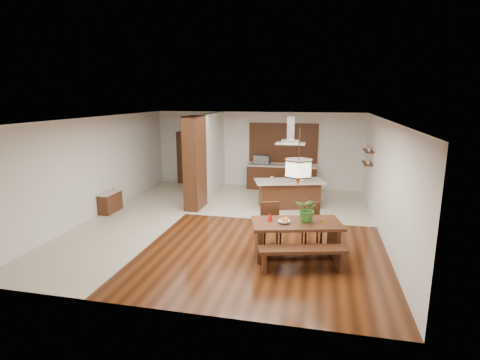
% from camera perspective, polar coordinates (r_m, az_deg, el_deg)
% --- Properties ---
extents(room_shell, '(9.00, 9.04, 2.92)m').
position_cam_1_polar(room_shell, '(10.09, -1.67, 4.58)').
color(room_shell, '#341709').
rests_on(room_shell, ground).
extents(tile_hallway, '(2.50, 9.00, 0.01)m').
position_cam_1_polar(tile_hallway, '(11.52, -15.06, -5.34)').
color(tile_hallway, beige).
rests_on(tile_hallway, ground).
extents(tile_kitchen, '(5.50, 4.00, 0.01)m').
position_cam_1_polar(tile_kitchen, '(12.73, 6.61, -3.27)').
color(tile_kitchen, beige).
rests_on(tile_kitchen, ground).
extents(soffit_band, '(8.00, 9.00, 0.02)m').
position_cam_1_polar(soffit_band, '(10.01, -1.70, 9.26)').
color(soffit_band, '#432710').
rests_on(soffit_band, room_shell).
extents(partition_pier, '(0.45, 1.00, 2.90)m').
position_cam_1_polar(partition_pier, '(11.72, -6.89, 2.59)').
color(partition_pier, black).
rests_on(partition_pier, ground).
extents(partition_stub, '(0.18, 2.40, 2.90)m').
position_cam_1_polar(partition_stub, '(13.69, -4.01, 4.10)').
color(partition_stub, silver).
rests_on(partition_stub, ground).
extents(hallway_console, '(0.37, 0.88, 0.63)m').
position_cam_1_polar(hallway_console, '(12.11, -19.18, -3.21)').
color(hallway_console, black).
rests_on(hallway_console, ground).
extents(hallway_doorway, '(1.10, 0.20, 2.10)m').
position_cam_1_polar(hallway_doorway, '(15.19, -7.54, 3.33)').
color(hallway_doorway, black).
rests_on(hallway_doorway, ground).
extents(rear_counter, '(2.60, 0.62, 0.95)m').
position_cam_1_polar(rear_counter, '(14.28, 6.36, 0.43)').
color(rear_counter, black).
rests_on(rear_counter, ground).
extents(kitchen_window, '(2.60, 0.08, 1.50)m').
position_cam_1_polar(kitchen_window, '(14.33, 6.60, 5.63)').
color(kitchen_window, olive).
rests_on(kitchen_window, room_shell).
extents(shelf_lower, '(0.26, 0.90, 0.04)m').
position_cam_1_polar(shelf_lower, '(12.55, 18.82, 2.44)').
color(shelf_lower, black).
rests_on(shelf_lower, room_shell).
extents(shelf_upper, '(0.26, 0.90, 0.04)m').
position_cam_1_polar(shelf_upper, '(12.49, 18.95, 4.24)').
color(shelf_upper, black).
rests_on(shelf_upper, room_shell).
extents(dining_table, '(2.11, 1.41, 0.80)m').
position_cam_1_polar(dining_table, '(8.34, 8.58, -7.73)').
color(dining_table, black).
rests_on(dining_table, ground).
extents(dining_bench, '(1.80, 0.82, 0.50)m').
position_cam_1_polar(dining_bench, '(7.84, 9.43, -11.83)').
color(dining_bench, black).
rests_on(dining_bench, ground).
extents(dining_chair_left, '(0.58, 0.58, 1.04)m').
position_cam_1_polar(dining_chair_left, '(8.84, 4.77, -6.93)').
color(dining_chair_left, black).
rests_on(dining_chair_left, ground).
extents(dining_chair_right, '(0.55, 0.55, 1.02)m').
position_cam_1_polar(dining_chair_right, '(9.01, 10.91, -6.82)').
color(dining_chair_right, black).
rests_on(dining_chair_right, ground).
extents(pendant_lantern, '(0.64, 0.64, 1.31)m').
position_cam_1_polar(pendant_lantern, '(7.92, 8.97, 3.57)').
color(pendant_lantern, beige).
rests_on(pendant_lantern, room_shell).
extents(foliage_plant, '(0.64, 0.60, 0.57)m').
position_cam_1_polar(foliage_plant, '(8.25, 10.30, -4.39)').
color(foliage_plant, '#336C24').
rests_on(foliage_plant, dining_table).
extents(fruit_bowl, '(0.28, 0.28, 0.06)m').
position_cam_1_polar(fruit_bowl, '(8.15, 6.72, -6.35)').
color(fruit_bowl, beige).
rests_on(fruit_bowl, dining_table).
extents(napkin_cone, '(0.16, 0.16, 0.20)m').
position_cam_1_polar(napkin_cone, '(8.25, 4.58, -5.56)').
color(napkin_cone, '#A3120B').
rests_on(napkin_cone, dining_table).
extents(gold_ornament, '(0.10, 0.10, 0.11)m').
position_cam_1_polar(gold_ornament, '(8.26, 12.57, -6.14)').
color(gold_ornament, gold).
rests_on(gold_ornament, dining_table).
extents(kitchen_island, '(2.32, 1.50, 0.88)m').
position_cam_1_polar(kitchen_island, '(12.01, 7.49, -2.04)').
color(kitchen_island, black).
rests_on(kitchen_island, ground).
extents(range_hood, '(0.90, 0.55, 0.87)m').
position_cam_1_polar(range_hood, '(11.67, 7.77, 7.56)').
color(range_hood, silver).
rests_on(range_hood, room_shell).
extents(island_cup, '(0.16, 0.16, 0.10)m').
position_cam_1_polar(island_cup, '(11.76, 9.40, -0.01)').
color(island_cup, white).
rests_on(island_cup, kitchen_island).
extents(microwave, '(0.61, 0.42, 0.33)m').
position_cam_1_polar(microwave, '(14.29, 3.35, 3.10)').
color(microwave, silver).
rests_on(microwave, rear_counter).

